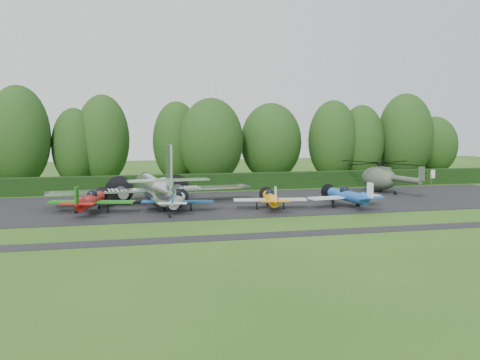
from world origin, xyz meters
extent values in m
plane|color=#245117|center=(0.00, 0.00, 0.00)|extent=(160.00, 160.00, 0.00)
cube|color=black|center=(0.00, 10.00, 0.00)|extent=(70.00, 18.00, 0.01)
cube|color=black|center=(0.00, -6.00, 0.00)|extent=(70.00, 2.00, 0.00)
cube|color=black|center=(0.00, 21.00, 0.00)|extent=(90.00, 1.60, 2.00)
cylinder|color=silver|center=(-6.93, 10.30, 1.72)|extent=(2.08, 10.86, 2.08)
cone|color=silver|center=(-6.93, 16.39, 1.72)|extent=(2.08, 1.36, 2.08)
cone|color=silver|center=(-6.93, 3.79, 2.17)|extent=(2.08, 2.72, 2.08)
sphere|color=black|center=(-6.93, 15.52, 2.17)|extent=(1.36, 1.36, 1.36)
cube|color=silver|center=(-6.93, 11.21, 1.45)|extent=(19.92, 2.17, 0.20)
cube|color=white|center=(-10.55, 11.21, 1.56)|extent=(2.35, 2.26, 0.05)
cube|color=white|center=(-3.31, 11.21, 1.56)|extent=(2.35, 2.26, 0.05)
cylinder|color=silver|center=(-9.83, 11.75, 1.22)|extent=(1.00, 2.90, 1.00)
cylinder|color=silver|center=(-4.03, 11.75, 1.22)|extent=(1.00, 2.90, 1.00)
cylinder|color=black|center=(-9.83, 13.79, 1.22)|extent=(2.90, 0.03, 2.90)
cylinder|color=black|center=(-4.03, 13.79, 1.22)|extent=(2.90, 0.03, 2.90)
cube|color=silver|center=(-6.93, 3.06, 3.17)|extent=(6.79, 1.27, 0.13)
cube|color=silver|center=(-6.93, 2.79, 4.44)|extent=(0.16, 1.99, 3.44)
cylinder|color=black|center=(-9.83, 11.39, 0.23)|extent=(0.23, 0.81, 0.81)
cylinder|color=black|center=(-4.03, 11.39, 0.23)|extent=(0.23, 0.81, 0.81)
cylinder|color=black|center=(-6.93, 2.70, 0.16)|extent=(0.16, 0.40, 0.40)
cylinder|color=#9C130E|center=(-12.75, 6.44, 1.18)|extent=(1.03, 5.88, 1.03)
sphere|color=black|center=(-12.75, 7.08, 1.66)|extent=(0.90, 0.90, 0.90)
cube|color=#14690F|center=(-12.75, 6.97, 1.01)|extent=(7.48, 1.39, 0.15)
cube|color=#9C130E|center=(-12.75, 2.91, 1.44)|extent=(2.78, 0.75, 0.11)
cube|color=#14690F|center=(-12.75, 2.81, 2.14)|extent=(0.11, 0.85, 1.39)
cylinder|color=black|center=(-12.75, 10.23, 1.18)|extent=(1.60, 0.02, 1.60)
cylinder|color=black|center=(-14.14, 6.76, 0.19)|extent=(0.15, 0.47, 0.47)
cylinder|color=black|center=(-11.36, 6.76, 0.19)|extent=(0.15, 0.47, 0.47)
cylinder|color=black|center=(-12.75, 9.22, 0.17)|extent=(0.13, 0.43, 0.43)
cylinder|color=white|center=(-5.22, 5.94, 1.02)|extent=(0.89, 5.08, 0.89)
sphere|color=black|center=(-5.22, 6.49, 1.43)|extent=(0.78, 0.78, 0.78)
cube|color=#174A8A|center=(-5.22, 6.40, 0.88)|extent=(6.46, 1.20, 0.13)
cube|color=white|center=(-5.22, 2.89, 1.25)|extent=(2.40, 0.65, 0.09)
cube|color=#174A8A|center=(-5.22, 2.80, 1.85)|extent=(0.09, 0.74, 1.20)
cylinder|color=black|center=(-5.22, 9.21, 1.02)|extent=(1.38, 0.02, 1.38)
cylinder|color=black|center=(-6.42, 6.21, 0.17)|extent=(0.13, 0.41, 0.41)
cylinder|color=black|center=(-4.03, 6.21, 0.17)|extent=(0.13, 0.41, 0.41)
cylinder|color=black|center=(-5.22, 8.33, 0.15)|extent=(0.11, 0.37, 0.37)
cylinder|color=orange|center=(3.21, 4.89, 1.05)|extent=(0.92, 5.27, 0.92)
sphere|color=black|center=(3.21, 5.47, 1.49)|extent=(0.80, 0.80, 0.80)
cube|color=silver|center=(3.21, 5.37, 0.91)|extent=(6.71, 1.25, 0.13)
cube|color=orange|center=(3.21, 1.73, 1.29)|extent=(2.49, 0.67, 0.10)
cube|color=silver|center=(3.21, 1.64, 1.92)|extent=(0.10, 0.77, 1.25)
cylinder|color=black|center=(3.21, 8.30, 1.05)|extent=(1.44, 0.02, 1.44)
cylinder|color=black|center=(1.96, 5.18, 0.17)|extent=(0.13, 0.42, 0.42)
cylinder|color=black|center=(4.45, 5.18, 0.17)|extent=(0.13, 0.42, 0.42)
cylinder|color=black|center=(3.21, 7.39, 0.15)|extent=(0.11, 0.38, 0.38)
cylinder|color=#1A4FA1|center=(10.61, 4.34, 1.14)|extent=(1.00, 5.72, 1.00)
sphere|color=black|center=(10.61, 4.97, 1.61)|extent=(0.87, 0.87, 0.87)
cube|color=silver|center=(10.61, 4.87, 0.99)|extent=(7.29, 1.35, 0.15)
cube|color=#1A4FA1|center=(10.61, 0.91, 1.41)|extent=(2.71, 0.73, 0.10)
cube|color=silver|center=(10.61, 0.81, 2.08)|extent=(0.10, 0.83, 1.35)
cylinder|color=black|center=(10.61, 8.04, 1.14)|extent=(1.56, 0.02, 1.56)
cylinder|color=black|center=(9.25, 4.66, 0.19)|extent=(0.15, 0.46, 0.46)
cylinder|color=black|center=(11.96, 4.66, 0.19)|extent=(0.15, 0.46, 0.46)
cylinder|color=black|center=(10.61, 7.05, 0.17)|extent=(0.12, 0.42, 0.42)
ellipsoid|color=#3C4636|center=(19.29, 14.54, 1.65)|extent=(2.86, 5.24, 2.74)
cylinder|color=#3C4636|center=(19.29, 10.42, 1.92)|extent=(0.64, 5.49, 0.64)
cube|color=#3C4636|center=(19.29, 7.59, 2.75)|extent=(0.11, 0.82, 1.46)
cylinder|color=black|center=(19.29, 14.54, 3.02)|extent=(0.27, 0.27, 0.73)
cylinder|color=black|center=(19.29, 14.54, 3.43)|extent=(0.64, 0.64, 0.23)
cylinder|color=black|center=(19.29, 14.54, 3.43)|extent=(10.98, 10.98, 0.05)
cube|color=#3C4636|center=(19.29, 13.81, 2.70)|extent=(0.82, 1.83, 0.64)
ellipsoid|color=black|center=(19.29, 16.01, 1.74)|extent=(1.74, 1.74, 1.57)
cylinder|color=black|center=(18.38, 15.27, 0.27)|extent=(0.16, 0.51, 0.51)
cylinder|color=black|center=(20.21, 15.27, 0.27)|extent=(0.16, 0.51, 0.51)
cylinder|color=black|center=(19.29, 11.61, 0.23)|extent=(0.15, 0.44, 0.44)
cylinder|color=#3F3326|center=(29.95, 20.34, 0.65)|extent=(0.13, 0.13, 1.30)
cylinder|color=#3F3326|center=(33.21, 20.34, 0.65)|extent=(0.13, 0.13, 1.30)
cube|color=silver|center=(31.58, 20.34, 1.41)|extent=(3.48, 0.09, 1.09)
cylinder|color=black|center=(19.98, 29.37, 1.86)|extent=(0.70, 0.70, 3.71)
ellipsoid|color=#1D3812|center=(19.98, 29.37, 5.67)|extent=(7.02, 7.02, 11.35)
cylinder|color=black|center=(31.10, 28.79, 2.03)|extent=(0.70, 0.70, 4.07)
ellipsoid|color=#1D3812|center=(31.10, 28.79, 6.21)|extent=(8.01, 8.01, 12.42)
cylinder|color=black|center=(-15.43, 31.48, 1.65)|extent=(0.70, 0.70, 3.29)
ellipsoid|color=#1D3812|center=(-15.43, 31.48, 5.03)|extent=(5.78, 5.78, 10.06)
cylinder|color=black|center=(-11.79, 31.98, 1.94)|extent=(0.70, 0.70, 3.88)
ellipsoid|color=#1D3812|center=(-11.79, 31.98, 5.93)|extent=(6.99, 6.99, 11.86)
cylinder|color=black|center=(-1.89, 32.69, 1.82)|extent=(0.70, 0.70, 3.63)
ellipsoid|color=#1D3812|center=(-1.89, 32.69, 5.55)|extent=(6.60, 6.60, 11.10)
cylinder|color=black|center=(24.29, 29.10, 1.75)|extent=(0.70, 0.70, 3.50)
ellipsoid|color=#1D3812|center=(24.29, 29.10, 5.35)|extent=(6.49, 6.49, 10.70)
cylinder|color=black|center=(2.19, 28.55, 1.87)|extent=(0.70, 0.70, 3.73)
ellipsoid|color=#1D3812|center=(2.19, 28.55, 5.71)|extent=(8.55, 8.55, 11.41)
cylinder|color=black|center=(39.72, 34.47, 1.51)|extent=(0.70, 0.70, 3.02)
ellipsoid|color=#1D3812|center=(39.72, 34.47, 4.61)|extent=(7.39, 7.39, 9.22)
cylinder|color=black|center=(-22.01, 30.31, 2.09)|extent=(0.70, 0.70, 4.19)
ellipsoid|color=#1D3812|center=(-22.01, 30.31, 6.40)|extent=(7.80, 7.80, 12.80)
cylinder|color=black|center=(33.58, 36.38, 1.48)|extent=(0.70, 0.70, 2.96)
ellipsoid|color=#1D3812|center=(33.58, 36.38, 4.53)|extent=(6.73, 6.73, 9.06)
cylinder|color=black|center=(11.12, 30.53, 1.79)|extent=(0.70, 0.70, 3.57)
ellipsoid|color=#1D3812|center=(11.12, 30.53, 5.46)|extent=(8.58, 8.58, 10.91)
camera|label=1|loc=(-11.10, -41.45, 7.66)|focal=40.00mm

